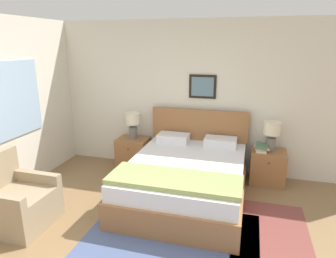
{
  "coord_description": "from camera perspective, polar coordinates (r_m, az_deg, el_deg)",
  "views": [
    {
      "loc": [
        1.03,
        -2.23,
        2.22
      ],
      "look_at": [
        -0.03,
        1.54,
        1.09
      ],
      "focal_mm": 32.0,
      "sensor_mm": 36.0,
      "label": 1
    }
  ],
  "objects": [
    {
      "name": "wall_back",
      "position": [
        5.25,
        4.12,
        6.02
      ],
      "size": [
        7.09,
        0.09,
        2.6
      ],
      "color": "silver",
      "rests_on": "ground_plane"
    },
    {
      "name": "wall_left",
      "position": [
        5.05,
        -27.2,
        3.92
      ],
      "size": [
        0.08,
        5.21,
        2.6
      ],
      "color": "silver",
      "rests_on": "ground_plane"
    },
    {
      "name": "area_rug_main",
      "position": [
        3.59,
        -0.39,
        -21.99
      ],
      "size": [
        2.01,
        1.96,
        0.01
      ],
      "color": "#47567F",
      "rests_on": "ground_plane"
    },
    {
      "name": "area_rug_bedside",
      "position": [
        4.07,
        18.95,
        -17.78
      ],
      "size": [
        0.9,
        1.35,
        0.01
      ],
      "color": "brown",
      "rests_on": "ground_plane"
    },
    {
      "name": "bed",
      "position": [
        4.44,
        3.45,
        -9.3
      ],
      "size": [
        1.66,
        2.14,
        1.12
      ],
      "color": "#936038",
      "rests_on": "ground_plane"
    },
    {
      "name": "armchair",
      "position": [
        4.28,
        -27.01,
        -12.38
      ],
      "size": [
        0.78,
        0.74,
        0.91
      ],
      "rotation": [
        0.0,
        0.0,
        -1.58
      ],
      "color": "#998466",
      "rests_on": "ground_plane"
    },
    {
      "name": "nightstand_near_window",
      "position": [
        5.52,
        -6.64,
        -4.57
      ],
      "size": [
        0.55,
        0.46,
        0.56
      ],
      "color": "#936038",
      "rests_on": "ground_plane"
    },
    {
      "name": "nightstand_by_door",
      "position": [
        5.16,
        18.42,
        -6.86
      ],
      "size": [
        0.55,
        0.46,
        0.56
      ],
      "color": "#936038",
      "rests_on": "ground_plane"
    },
    {
      "name": "table_lamp_near_window",
      "position": [
        5.36,
        -6.72,
        1.27
      ],
      "size": [
        0.26,
        0.26,
        0.47
      ],
      "color": "slate",
      "rests_on": "nightstand_near_window"
    },
    {
      "name": "table_lamp_by_door",
      "position": [
        4.99,
        19.14,
        -0.66
      ],
      "size": [
        0.26,
        0.26,
        0.47
      ],
      "color": "slate",
      "rests_on": "nightstand_by_door"
    },
    {
      "name": "book_thick_bottom",
      "position": [
        5.0,
        17.33,
        -3.83
      ],
      "size": [
        0.17,
        0.25,
        0.04
      ],
      "rotation": [
        0.0,
        0.0,
        -0.02
      ],
      "color": "silver",
      "rests_on": "nightstand_by_door"
    },
    {
      "name": "book_hardcover_middle",
      "position": [
        4.99,
        17.37,
        -3.44
      ],
      "size": [
        0.24,
        0.23,
        0.04
      ],
      "rotation": [
        0.0,
        0.0,
        0.17
      ],
      "color": "beige",
      "rests_on": "book_thick_bottom"
    },
    {
      "name": "book_novel_upper",
      "position": [
        4.98,
        17.4,
        -3.06
      ],
      "size": [
        0.21,
        0.29,
        0.03
      ],
      "rotation": [
        0.0,
        0.0,
        -0.09
      ],
      "color": "#4C7551",
      "rests_on": "book_hardcover_middle"
    }
  ]
}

